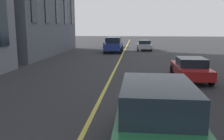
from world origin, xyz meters
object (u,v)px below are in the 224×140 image
at_px(car_red_near, 190,68).
at_px(car_silver_far, 144,45).
at_px(car_blue_trailing, 114,45).
at_px(car_green_oncoming, 157,119).
at_px(car_blue_mid, 110,43).

height_order(car_red_near, car_silver_far, same).
xyz_separation_m(car_blue_trailing, car_silver_far, (3.09, -3.91, -0.27)).
distance_m(car_red_near, car_green_oncoming, 9.54).
xyz_separation_m(car_blue_trailing, car_green_oncoming, (-24.31, -3.35, 0.00)).
distance_m(car_red_near, car_blue_mid, 23.41).
bearing_deg(car_silver_far, car_blue_mid, 52.17).
bearing_deg(car_blue_trailing, car_blue_mid, 9.48).
xyz_separation_m(car_silver_far, car_green_oncoming, (-27.40, 0.57, 0.27)).
bearing_deg(car_red_near, car_silver_far, 6.94).
bearing_deg(car_silver_far, car_red_near, -173.06).
height_order(car_red_near, car_blue_trailing, car_blue_trailing).
relative_size(car_blue_trailing, car_silver_far, 1.07).
xyz_separation_m(car_red_near, car_green_oncoming, (-9.12, 2.79, 0.27)).
relative_size(car_blue_trailing, car_green_oncoming, 1.00).
bearing_deg(car_green_oncoming, car_blue_trailing, 7.84).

